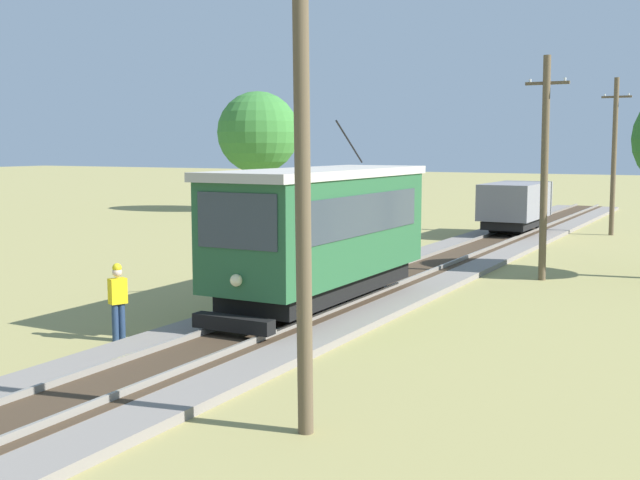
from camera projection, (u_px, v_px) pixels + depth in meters
red_tram at (322, 230)px, 20.97m from camera, size 2.60×8.54×4.79m
freight_car at (515, 205)px, 38.48m from camera, size 2.40×5.20×2.31m
utility_pole_near_tram at (303, 164)px, 11.68m from camera, size 1.40×0.41×8.11m
utility_pole_mid at (545, 167)px, 25.63m from camera, size 1.40×0.51×7.29m
utility_pole_far at (614, 155)px, 38.77m from camera, size 1.40×0.53×7.72m
track_worker at (118, 298)px, 17.91m from camera, size 0.37×0.44×1.78m
tree_right_near at (258, 133)px, 53.37m from camera, size 5.52×5.52×8.08m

